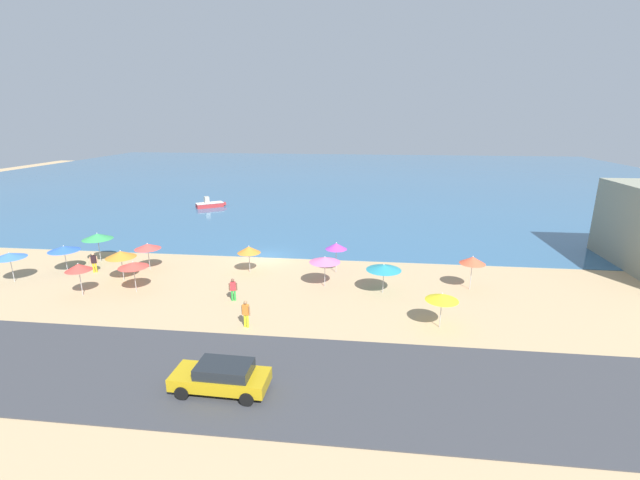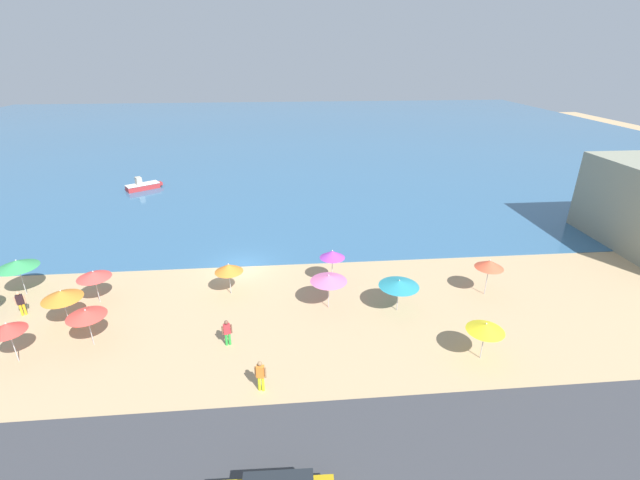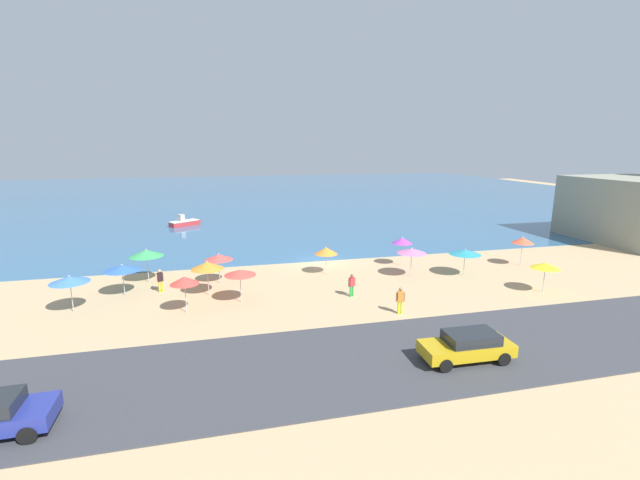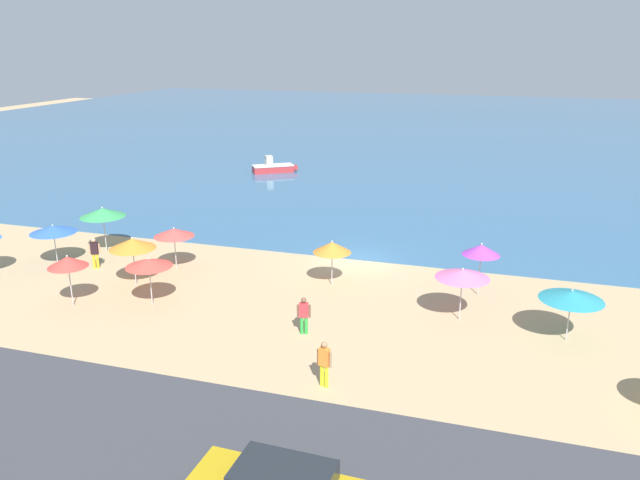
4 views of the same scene
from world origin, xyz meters
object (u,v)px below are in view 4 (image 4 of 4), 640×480
at_px(beach_umbrella_1, 481,250).
at_px(skiff_nearshore, 273,168).
at_px(beach_umbrella_2, 332,247).
at_px(beach_umbrella_4, 132,244).
at_px(beach_umbrella_5, 463,274).
at_px(beach_umbrella_9, 53,229).
at_px(bather_2, 304,314).
at_px(beach_umbrella_8, 572,295).
at_px(beach_umbrella_12, 174,232).
at_px(bather_1, 95,251).
at_px(beach_umbrella_11, 149,263).
at_px(beach_umbrella_7, 103,212).
at_px(beach_umbrella_3, 68,262).
at_px(bather_0, 324,362).

bearing_deg(beach_umbrella_1, skiff_nearshore, 129.52).
height_order(beach_umbrella_1, beach_umbrella_2, beach_umbrella_1).
distance_m(beach_umbrella_4, beach_umbrella_5, 15.48).
distance_m(beach_umbrella_1, beach_umbrella_4, 16.47).
distance_m(beach_umbrella_9, bather_2, 15.77).
bearing_deg(beach_umbrella_2, beach_umbrella_8, -15.57).
bearing_deg(beach_umbrella_12, beach_umbrella_8, -7.93).
xyz_separation_m(beach_umbrella_2, beach_umbrella_5, (6.33, -2.25, 0.17)).
xyz_separation_m(bather_1, bather_2, (12.84, -4.07, -0.04)).
distance_m(beach_umbrella_8, beach_umbrella_9, 25.43).
xyz_separation_m(beach_umbrella_5, beach_umbrella_11, (-13.36, -2.57, -0.04)).
height_order(beach_umbrella_2, beach_umbrella_7, beach_umbrella_7).
xyz_separation_m(beach_umbrella_5, beach_umbrella_12, (-14.69, 1.94, -0.09)).
xyz_separation_m(beach_umbrella_12, bather_2, (8.76, -5.19, -1.11)).
relative_size(beach_umbrella_11, bather_2, 1.44).
relative_size(beach_umbrella_2, beach_umbrella_3, 0.94).
xyz_separation_m(beach_umbrella_4, beach_umbrella_8, (19.72, -0.10, -0.20)).
xyz_separation_m(beach_umbrella_7, bather_2, (14.01, -6.61, -1.38)).
distance_m(beach_umbrella_8, skiff_nearshore, 35.79).
height_order(beach_umbrella_2, beach_umbrella_3, beach_umbrella_3).
bearing_deg(beach_umbrella_12, bather_0, -39.54).
bearing_deg(beach_umbrella_11, beach_umbrella_1, 22.08).
relative_size(beach_umbrella_3, beach_umbrella_4, 0.99).
relative_size(beach_umbrella_1, beach_umbrella_3, 1.05).
bearing_deg(bather_2, bather_0, -61.85).
bearing_deg(bather_2, beach_umbrella_9, 165.28).
height_order(beach_umbrella_4, beach_umbrella_7, beach_umbrella_7).
height_order(beach_umbrella_1, beach_umbrella_7, beach_umbrella_7).
xyz_separation_m(beach_umbrella_8, beach_umbrella_11, (-17.61, -1.87, 0.14)).
bearing_deg(beach_umbrella_1, beach_umbrella_5, -100.68).
distance_m(beach_umbrella_12, bather_0, 13.93).
relative_size(beach_umbrella_5, bather_2, 1.47).
xyz_separation_m(beach_umbrella_1, beach_umbrella_7, (-20.52, 0.27, 0.07)).
xyz_separation_m(beach_umbrella_8, bather_1, (-23.01, 1.51, -0.99)).
height_order(bather_0, bather_2, bather_0).
relative_size(beach_umbrella_4, beach_umbrella_7, 0.94).
bearing_deg(beach_umbrella_8, beach_umbrella_1, 134.09).
height_order(beach_umbrella_3, bather_1, beach_umbrella_3).
distance_m(beach_umbrella_12, bather_2, 10.24).
xyz_separation_m(beach_umbrella_3, beach_umbrella_9, (-4.38, 4.38, -0.16)).
bearing_deg(beach_umbrella_7, beach_umbrella_3, -65.65).
xyz_separation_m(beach_umbrella_4, bather_0, (11.50, -6.30, -1.16)).
bearing_deg(beach_umbrella_11, beach_umbrella_5, 10.89).
relative_size(beach_umbrella_9, beach_umbrella_11, 1.04).
distance_m(beach_umbrella_12, skiff_nearshore, 25.07).
bearing_deg(beach_umbrella_2, beach_umbrella_11, -145.58).
distance_m(beach_umbrella_4, beach_umbrella_11, 2.89).
height_order(beach_umbrella_1, bather_1, beach_umbrella_1).
bearing_deg(beach_umbrella_8, skiff_nearshore, 130.20).
bearing_deg(bather_1, beach_umbrella_12, 15.45).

